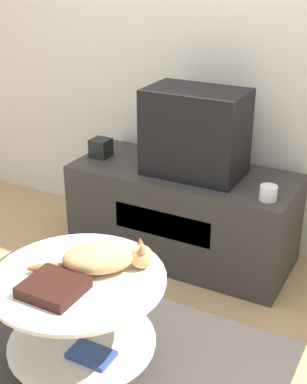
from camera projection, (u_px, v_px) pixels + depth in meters
ground_plane at (81, 356)px, 2.47m from camera, size 12.00×12.00×0.00m
wall_back at (211, 29)px, 3.07m from camera, size 8.00×0.05×2.60m
rug at (80, 355)px, 2.47m from camera, size 1.81×1.12×0.02m
tv_stand at (183, 214)px, 3.19m from camera, size 1.30×0.56×0.56m
tv at (195, 133)px, 2.94m from camera, size 0.54×0.34×0.48m
speaker at (101, 148)px, 3.26m from camera, size 0.11×0.11×0.11m
mug at (268, 193)px, 2.70m from camera, size 0.09×0.09×0.08m
coffee_table at (80, 309)px, 2.27m from camera, size 0.74×0.74×0.46m
dvd_box at (53, 287)px, 2.10m from camera, size 0.23×0.21×0.05m
cat at (103, 258)px, 2.24m from camera, size 0.45×0.35×0.13m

